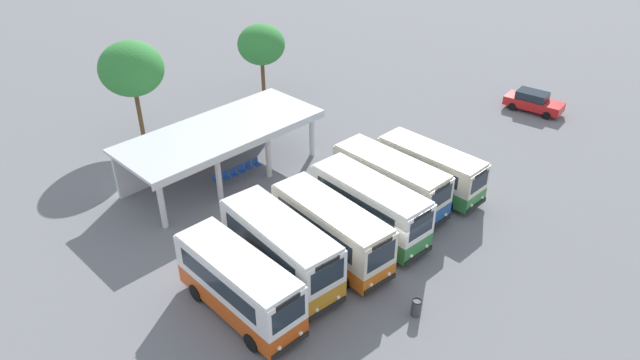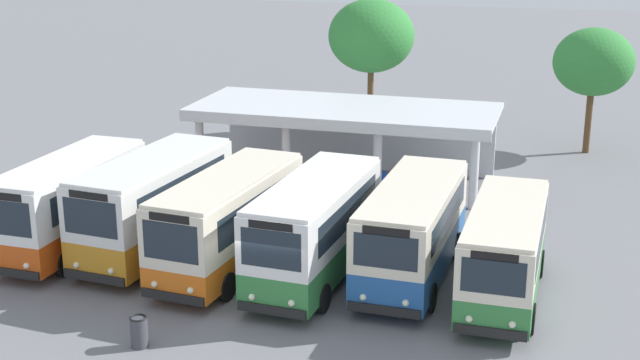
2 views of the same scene
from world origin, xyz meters
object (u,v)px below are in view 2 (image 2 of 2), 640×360
object	(u,v)px
city_bus_fourth_amber	(315,226)
litter_bin_apron	(139,331)
city_bus_nearest_orange	(70,201)
city_bus_fifth_blue	(412,228)
city_bus_second_in_row	(154,202)
waiting_chair_middle_seat	(339,176)
waiting_chair_fourth_seat	(353,177)
waiting_chair_fifth_seat	(367,178)
city_bus_middle_cream	(228,218)
waiting_chair_end_by_column	(313,173)
city_bus_far_end_green	(505,249)
waiting_chair_far_end_seat	(381,180)
waiting_chair_second_from_end	(326,175)

from	to	relation	value
city_bus_fourth_amber	litter_bin_apron	xyz separation A→B (m)	(-3.29, -5.77, -1.37)
city_bus_nearest_orange	city_bus_fifth_blue	bearing A→B (deg)	3.81
city_bus_second_in_row	waiting_chair_middle_seat	xyz separation A→B (m)	(4.13, 9.18, -1.36)
waiting_chair_fourth_seat	waiting_chair_fifth_seat	xyz separation A→B (m)	(0.61, 0.05, 0.00)
city_bus_nearest_orange	city_bus_fifth_blue	distance (m)	11.94
city_bus_middle_cream	city_bus_fifth_blue	distance (m)	6.02
city_bus_fifth_blue	city_bus_second_in_row	bearing A→B (deg)	-178.00
city_bus_nearest_orange	waiting_chair_end_by_column	world-z (taller)	city_bus_nearest_orange
city_bus_fourth_amber	litter_bin_apron	bearing A→B (deg)	-119.73
city_bus_fifth_blue	litter_bin_apron	xyz separation A→B (m)	(-6.27, -6.72, -1.28)
city_bus_second_in_row	city_bus_far_end_green	xyz separation A→B (m)	(11.91, -0.46, -0.24)
city_bus_fifth_blue	waiting_chair_end_by_column	xyz separation A→B (m)	(-6.03, 8.96, -1.22)
city_bus_far_end_green	waiting_chair_end_by_column	xyz separation A→B (m)	(-9.01, 9.74, -1.12)
city_bus_nearest_orange	city_bus_fourth_amber	size ratio (longest dim) A/B	0.96
city_bus_middle_cream	waiting_chair_far_end_seat	world-z (taller)	city_bus_middle_cream
city_bus_nearest_orange	city_bus_fourth_amber	world-z (taller)	city_bus_fourth_amber
city_bus_fourth_amber	litter_bin_apron	world-z (taller)	city_bus_fourth_amber
waiting_chair_end_by_column	waiting_chair_far_end_seat	xyz separation A→B (m)	(3.06, -0.13, 0.00)
city_bus_nearest_orange	city_bus_far_end_green	bearing A→B (deg)	0.08
waiting_chair_end_by_column	city_bus_fifth_blue	bearing A→B (deg)	-56.05
waiting_chair_middle_seat	litter_bin_apron	distance (m)	15.65
city_bus_fifth_blue	waiting_chair_far_end_seat	size ratio (longest dim) A/B	8.69
litter_bin_apron	waiting_chair_fourth_seat	bearing A→B (deg)	82.40
waiting_chair_fourth_seat	waiting_chair_fifth_seat	size ratio (longest dim) A/B	1.00
city_bus_far_end_green	waiting_chair_fifth_seat	distance (m)	11.73
city_bus_fifth_blue	waiting_chair_second_from_end	bearing A→B (deg)	121.37
litter_bin_apron	city_bus_nearest_orange	bearing A→B (deg)	133.60
waiting_chair_fifth_seat	litter_bin_apron	size ratio (longest dim) A/B	0.96
waiting_chair_second_from_end	city_bus_middle_cream	bearing A→B (deg)	-93.13
waiting_chair_second_from_end	waiting_chair_fourth_seat	distance (m)	1.23
litter_bin_apron	city_bus_far_end_green	bearing A→B (deg)	32.72
waiting_chair_middle_seat	city_bus_far_end_green	bearing A→B (deg)	-51.06
city_bus_nearest_orange	city_bus_middle_cream	world-z (taller)	city_bus_nearest_orange
waiting_chair_middle_seat	city_bus_fourth_amber	bearing A→B (deg)	-79.44
waiting_chair_fourth_seat	waiting_chair_far_end_seat	world-z (taller)	same
city_bus_nearest_orange	city_bus_fifth_blue	xyz separation A→B (m)	(11.91, 0.79, -0.07)
city_bus_fourth_amber	waiting_chair_far_end_seat	world-z (taller)	city_bus_fourth_amber
city_bus_far_end_green	waiting_chair_far_end_seat	xyz separation A→B (m)	(-5.95, 9.61, -1.12)
city_bus_middle_cream	litter_bin_apron	bearing A→B (deg)	-93.09
city_bus_middle_cream	city_bus_fifth_blue	bearing A→B (deg)	8.51
city_bus_fourth_amber	waiting_chair_second_from_end	xyz separation A→B (m)	(-2.44, 9.84, -1.31)
waiting_chair_far_end_seat	waiting_chair_middle_seat	bearing A→B (deg)	179.17
waiting_chair_second_from_end	city_bus_nearest_orange	bearing A→B (deg)	-123.83
waiting_chair_middle_seat	waiting_chair_fifth_seat	xyz separation A→B (m)	(1.22, 0.02, 0.00)
waiting_chair_middle_seat	litter_bin_apron	bearing A→B (deg)	-95.36
waiting_chair_end_by_column	city_bus_middle_cream	bearing A→B (deg)	-89.55
city_bus_nearest_orange	city_bus_middle_cream	distance (m)	5.96
city_bus_fourth_amber	city_bus_fifth_blue	world-z (taller)	city_bus_fourth_amber
city_bus_fifth_blue	waiting_chair_fourth_seat	world-z (taller)	city_bus_fifth_blue
city_bus_middle_cream	waiting_chair_far_end_seat	distance (m)	10.25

